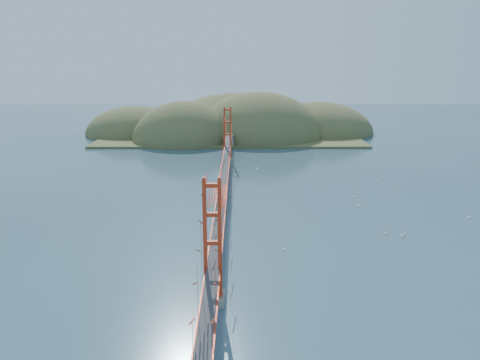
{
  "coord_description": "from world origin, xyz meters",
  "views": [
    {
      "loc": [
        2.25,
        -68.08,
        21.39
      ],
      "look_at": [
        2.51,
        0.0,
        3.63
      ],
      "focal_mm": 35.0,
      "sensor_mm": 36.0,
      "label": 1
    }
  ],
  "objects_px": {
    "bridge": "(223,158)",
    "sailboat_1": "(360,205)",
    "sailboat_2": "(404,233)",
    "sailboat_0": "(354,196)"
  },
  "relations": [
    {
      "from": "bridge",
      "to": "sailboat_1",
      "type": "bearing_deg",
      "value": -4.74
    },
    {
      "from": "sailboat_2",
      "to": "sailboat_0",
      "type": "xyz_separation_m",
      "value": [
        -2.29,
        16.39,
        0.0
      ]
    },
    {
      "from": "bridge",
      "to": "sailboat_1",
      "type": "height_order",
      "value": "bridge"
    },
    {
      "from": "sailboat_1",
      "to": "bridge",
      "type": "bearing_deg",
      "value": 175.26
    },
    {
      "from": "bridge",
      "to": "sailboat_1",
      "type": "distance_m",
      "value": 21.62
    },
    {
      "from": "sailboat_1",
      "to": "sailboat_2",
      "type": "xyz_separation_m",
      "value": [
        2.56,
        -11.7,
        0.0
      ]
    },
    {
      "from": "bridge",
      "to": "sailboat_2",
      "type": "distance_m",
      "value": 27.48
    },
    {
      "from": "sailboat_1",
      "to": "sailboat_0",
      "type": "xyz_separation_m",
      "value": [
        0.28,
        4.69,
        0.01
      ]
    },
    {
      "from": "sailboat_2",
      "to": "sailboat_0",
      "type": "height_order",
      "value": "sailboat_0"
    },
    {
      "from": "sailboat_2",
      "to": "sailboat_0",
      "type": "relative_size",
      "value": 0.95
    }
  ]
}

